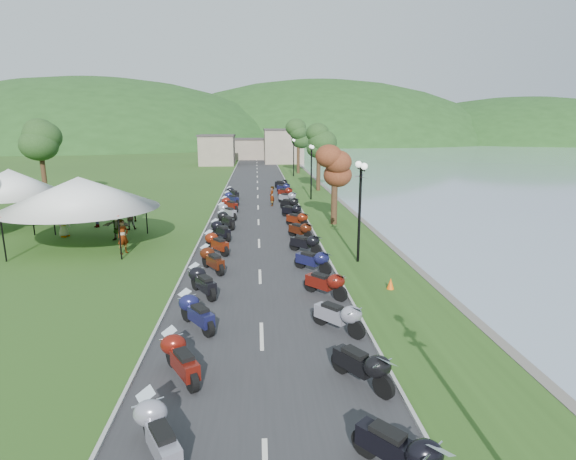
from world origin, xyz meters
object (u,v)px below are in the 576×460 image
object	(u,v)px
vendor_tent_main	(82,212)
pedestrian_a	(124,253)
pedestrian_c	(97,227)
pedestrian_b	(130,229)

from	to	relation	value
vendor_tent_main	pedestrian_a	xyz separation A→B (m)	(2.70, -1.77, -2.00)
vendor_tent_main	pedestrian_a	bearing A→B (deg)	-33.19
vendor_tent_main	pedestrian_c	world-z (taller)	vendor_tent_main
pedestrian_a	pedestrian_b	size ratio (longest dim) A/B	1.15
pedestrian_a	vendor_tent_main	bearing A→B (deg)	90.18
vendor_tent_main	pedestrian_c	xyz separation A→B (m)	(-1.05, 5.00, -2.00)
vendor_tent_main	pedestrian_b	bearing A→B (deg)	70.96
pedestrian_c	vendor_tent_main	bearing A→B (deg)	-36.59
pedestrian_b	pedestrian_a	bearing A→B (deg)	85.43
vendor_tent_main	pedestrian_c	bearing A→B (deg)	101.83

